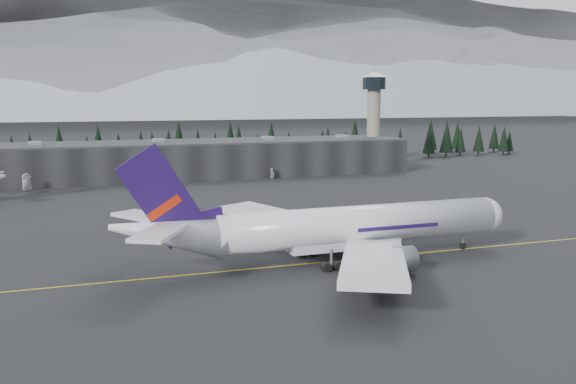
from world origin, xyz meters
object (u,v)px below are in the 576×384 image
object	(u,v)px
terminal	(187,159)
gse_vehicle_a	(27,188)
control_tower	(374,109)
jet_main	(327,228)
gse_vehicle_b	(272,177)

from	to	relation	value
terminal	gse_vehicle_a	size ratio (longest dim) A/B	30.20
control_tower	jet_main	world-z (taller)	control_tower
terminal	control_tower	xyz separation A→B (m)	(75.00, 3.00, 17.11)
gse_vehicle_b	jet_main	bearing A→B (deg)	-12.98
gse_vehicle_a	jet_main	bearing A→B (deg)	-92.95
jet_main	gse_vehicle_a	distance (m)	120.43
terminal	control_tower	world-z (taller)	control_tower
gse_vehicle_a	gse_vehicle_b	distance (m)	78.84
gse_vehicle_a	control_tower	bearing A→B (deg)	-18.76
terminal	control_tower	size ratio (longest dim) A/B	4.24
terminal	gse_vehicle_b	size ratio (longest dim) A/B	41.67
terminal	gse_vehicle_a	xyz separation A→B (m)	(-52.57, -18.59, -5.56)
terminal	gse_vehicle_b	distance (m)	31.52
terminal	gse_vehicle_a	bearing A→B (deg)	-160.53
terminal	jet_main	distance (m)	127.26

